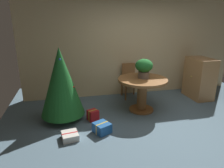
{
  "coord_description": "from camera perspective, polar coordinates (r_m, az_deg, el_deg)",
  "views": [
    {
      "loc": [
        -1.85,
        -3.11,
        2.02
      ],
      "look_at": [
        -1.02,
        0.48,
        0.85
      ],
      "focal_mm": 32.44,
      "sensor_mm": 36.0,
      "label": 1
    }
  ],
  "objects": [
    {
      "name": "ground_plane",
      "position": [
        4.15,
        15.79,
        -12.31
      ],
      "size": [
        6.6,
        6.6,
        0.0
      ],
      "primitive_type": "plane",
      "color": "slate"
    },
    {
      "name": "back_wall_panel",
      "position": [
        5.67,
        6.23,
        10.15
      ],
      "size": [
        6.0,
        0.1,
        2.6
      ],
      "primitive_type": "cube",
      "color": "beige",
      "rests_on": "ground_plane"
    },
    {
      "name": "round_dining_table",
      "position": [
        4.64,
        8.52,
        -0.95
      ],
      "size": [
        1.11,
        1.11,
        0.77
      ],
      "color": "brown",
      "rests_on": "ground_plane"
    },
    {
      "name": "flower_vase",
      "position": [
        4.57,
        8.99,
        4.74
      ],
      "size": [
        0.39,
        0.39,
        0.43
      ],
      "color": "#665B51",
      "rests_on": "round_dining_table"
    },
    {
      "name": "wooden_chair_far",
      "position": [
        5.51,
        4.94,
        1.54
      ],
      "size": [
        0.4,
        0.42,
        0.91
      ],
      "color": "brown",
      "rests_on": "ground_plane"
    },
    {
      "name": "holiday_tree",
      "position": [
        4.22,
        -14.14,
        0.55
      ],
      "size": [
        0.9,
        0.9,
        1.53
      ],
      "color": "brown",
      "rests_on": "ground_plane"
    },
    {
      "name": "gift_box_cream",
      "position": [
        3.77,
        -11.74,
        -14.14
      ],
      "size": [
        0.32,
        0.33,
        0.12
      ],
      "color": "silver",
      "rests_on": "ground_plane"
    },
    {
      "name": "gift_box_red",
      "position": [
        4.32,
        -5.39,
        -8.76
      ],
      "size": [
        0.26,
        0.26,
        0.23
      ],
      "color": "red",
      "rests_on": "ground_plane"
    },
    {
      "name": "gift_box_blue",
      "position": [
        3.88,
        -2.83,
        -12.22
      ],
      "size": [
        0.37,
        0.38,
        0.19
      ],
      "color": "#1E569E",
      "rests_on": "ground_plane"
    },
    {
      "name": "wooden_cabinet",
      "position": [
        5.89,
        23.39,
        1.52
      ],
      "size": [
        0.52,
        0.78,
        1.08
      ],
      "color": "#B27F4C",
      "rests_on": "ground_plane"
    }
  ]
}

